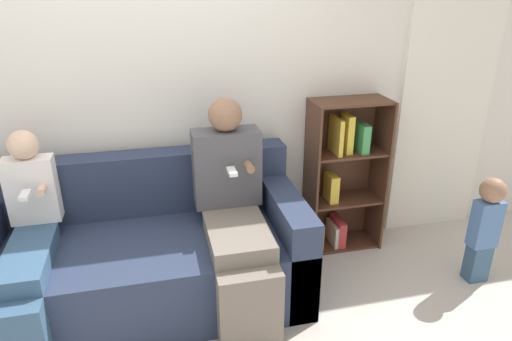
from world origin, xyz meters
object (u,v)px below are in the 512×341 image
(toddler_standing, at_px, (485,225))
(couch, at_px, (145,256))
(adult_seated, at_px, (234,205))
(child_seated, at_px, (28,245))
(bookshelf, at_px, (342,177))

(toddler_standing, bearing_deg, couch, 171.34)
(couch, bearing_deg, adult_seated, -10.73)
(adult_seated, bearing_deg, child_seated, -177.81)
(bookshelf, bearing_deg, child_seated, -166.66)
(child_seated, bearing_deg, bookshelf, 13.34)
(adult_seated, height_order, bookshelf, adult_seated)
(adult_seated, xyz_separation_m, child_seated, (-1.20, -0.05, -0.09))
(couch, relative_size, bookshelf, 1.73)
(couch, xyz_separation_m, child_seated, (-0.62, -0.16, 0.28))
(adult_seated, xyz_separation_m, bookshelf, (0.93, 0.46, -0.10))
(couch, distance_m, child_seated, 0.70)
(toddler_standing, xyz_separation_m, bookshelf, (-0.76, 0.70, 0.14))
(couch, relative_size, adult_seated, 1.58)
(child_seated, distance_m, bookshelf, 2.19)
(couch, distance_m, bookshelf, 1.57)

